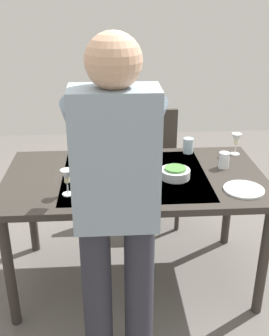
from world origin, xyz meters
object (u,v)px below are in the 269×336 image
(water_cup_near_right, at_px, (188,146))
(dinner_plate_near, at_px, (244,190))
(water_cup_near_left, at_px, (224,160))
(wine_bottle, at_px, (110,175))
(side_bowl_salad, at_px, (175,173))
(dining_table, at_px, (134,187))
(wine_glass_right, at_px, (236,140))
(serving_bowl_pasta, at_px, (129,162))
(wine_glass_left, at_px, (67,178))
(chair_near, at_px, (154,159))
(person_server, at_px, (116,204))

(water_cup_near_right, xyz_separation_m, dinner_plate_near, (-0.21, 0.59, -0.05))
(dinner_plate_near, bearing_deg, water_cup_near_left, -84.26)
(wine_bottle, height_order, side_bowl_salad, wine_bottle)
(dinner_plate_near, bearing_deg, dining_table, -21.65)
(dining_table, bearing_deg, wine_glass_right, -157.39)
(dining_table, xyz_separation_m, water_cup_near_right, (-0.40, -0.35, 0.13))
(serving_bowl_pasta, bearing_deg, water_cup_near_left, 175.31)
(wine_glass_right, distance_m, serving_bowl_pasta, 0.76)
(water_cup_near_left, height_order, water_cup_near_right, water_cup_near_right)
(wine_bottle, relative_size, water_cup_near_left, 2.86)
(wine_glass_left, bearing_deg, serving_bowl_pasta, -135.03)
(wine_bottle, xyz_separation_m, water_cup_near_left, (-0.72, -0.31, -0.06))
(wine_glass_left, bearing_deg, dinner_plate_near, 179.15)
(wine_glass_right, xyz_separation_m, dinner_plate_near, (0.11, 0.54, -0.10))
(dining_table, bearing_deg, dinner_plate_near, 158.35)
(chair_near, height_order, water_cup_near_right, chair_near)
(serving_bowl_pasta, bearing_deg, person_server, 83.39)
(chair_near, distance_m, serving_bowl_pasta, 0.78)
(chair_near, xyz_separation_m, person_server, (0.34, 1.53, 0.43))
(person_server, height_order, water_cup_near_right, person_server)
(person_server, distance_m, water_cup_near_left, 1.06)
(water_cup_near_left, distance_m, dinner_plate_near, 0.33)
(serving_bowl_pasta, bearing_deg, wine_glass_left, 44.97)
(dining_table, bearing_deg, chair_near, -104.44)
(wine_glass_left, bearing_deg, person_server, 118.65)
(chair_near, height_order, dinner_plate_near, chair_near)
(water_cup_near_right, height_order, dinner_plate_near, water_cup_near_right)
(water_cup_near_left, relative_size, serving_bowl_pasta, 0.34)
(water_cup_near_right, bearing_deg, person_server, 63.67)
(wine_bottle, distance_m, water_cup_near_right, 0.79)
(wine_glass_left, height_order, serving_bowl_pasta, wine_glass_left)
(chair_near, distance_m, person_server, 1.62)
(dining_table, bearing_deg, water_cup_near_left, -171.95)
(wine_glass_left, distance_m, water_cup_near_left, 1.01)
(serving_bowl_pasta, relative_size, dinner_plate_near, 1.30)
(water_cup_near_right, bearing_deg, serving_bowl_pasta, 27.17)
(person_server, relative_size, wine_glass_right, 11.19)
(wine_bottle, bearing_deg, wine_glass_right, -148.76)
(serving_bowl_pasta, distance_m, side_bowl_salad, 0.32)
(dining_table, height_order, person_server, person_server)
(wine_bottle, xyz_separation_m, side_bowl_salad, (-0.39, -0.18, -0.08))
(person_server, relative_size, wine_bottle, 5.71)
(wine_glass_right, height_order, dinner_plate_near, wine_glass_right)
(water_cup_near_left, bearing_deg, dining_table, 8.05)
(wine_bottle, bearing_deg, side_bowl_salad, -155.66)
(wine_glass_right, bearing_deg, dining_table, 22.61)
(person_server, distance_m, water_cup_near_right, 1.18)
(person_server, distance_m, dinner_plate_near, 0.89)
(water_cup_near_left, xyz_separation_m, dinner_plate_near, (-0.03, 0.32, -0.05))
(side_bowl_salad, bearing_deg, wine_bottle, 24.34)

